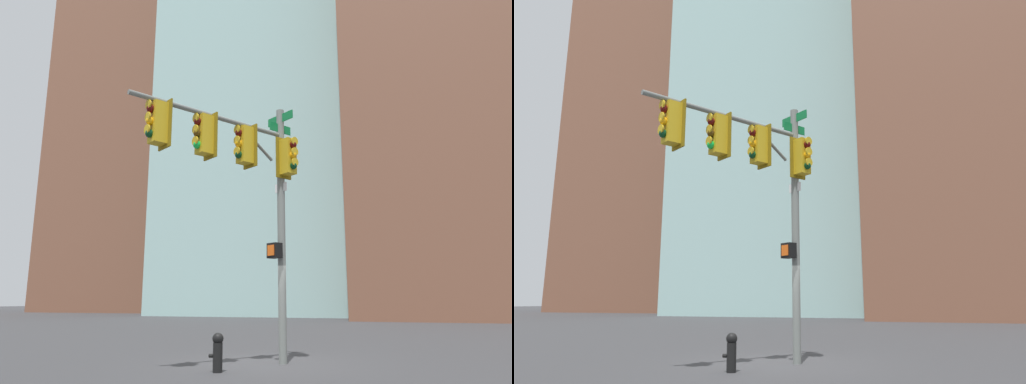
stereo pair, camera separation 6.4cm
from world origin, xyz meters
The scene contains 7 objects.
ground_plane centered at (0.00, 0.00, 0.00)m, with size 200.00×200.00×0.00m, color #38383A.
signal_pole_assembly centered at (0.24, 1.11, 4.95)m, with size 3.09×4.27×6.93m.
fire_hydrant centered at (0.60, 1.85, 0.47)m, with size 0.34×0.26×0.87m.
building_brick_nearside centered at (-12.38, -35.91, 22.20)m, with size 27.12×19.95×44.40m, color brown.
building_brick_midblock centered at (2.06, -47.47, 23.42)m, with size 18.63×19.99×46.83m, color #4C3328.
building_glass_tower centered at (7.62, -48.71, 29.73)m, with size 31.19×32.63×59.46m, color #9EC6C1.
building_brick_farside centered at (35.09, -49.02, 27.14)m, with size 22.76×15.56×54.28m, color brown.
Camera 1 is at (-3.76, 12.50, 1.60)m, focal length 33.67 mm.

